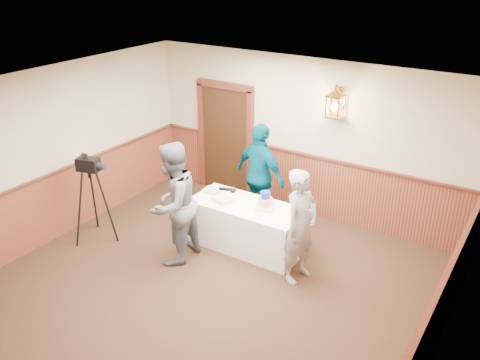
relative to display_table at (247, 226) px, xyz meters
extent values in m
plane|color=black|center=(0.16, -1.90, -0.38)|extent=(7.00, 7.00, 0.00)
cube|color=#B7AC89|center=(0.16, 1.60, 1.02)|extent=(6.00, 0.02, 2.80)
cube|color=#B7AC89|center=(-2.84, -1.90, 1.02)|extent=(0.02, 7.00, 2.80)
cube|color=#B7AC89|center=(3.16, -1.90, 1.02)|extent=(0.02, 7.00, 2.80)
cube|color=white|center=(0.16, -1.90, 2.42)|extent=(6.00, 7.00, 0.02)
cube|color=#542518|center=(0.16, 1.58, 0.18)|extent=(5.98, 0.04, 1.10)
cube|color=#542518|center=(-2.82, -1.90, 0.18)|extent=(0.04, 6.98, 1.10)
cube|color=#4F1E15|center=(0.16, 1.56, 0.75)|extent=(5.98, 0.07, 0.04)
cube|color=black|center=(-1.44, 1.55, 0.68)|extent=(1.00, 0.06, 2.10)
cube|color=white|center=(0.00, 0.00, 0.00)|extent=(1.80, 0.80, 0.75)
cube|color=#FAECBF|center=(0.30, 0.05, 0.40)|extent=(0.35, 0.35, 0.05)
cylinder|color=red|center=(0.30, 0.05, 0.49)|extent=(0.22, 0.22, 0.13)
cylinder|color=#112B9B|center=(0.30, 0.05, 0.61)|extent=(0.15, 0.15, 0.10)
cube|color=#E4D888|center=(-0.39, -0.11, 0.41)|extent=(0.35, 0.30, 0.06)
cube|color=#8EC58B|center=(-0.72, 0.07, 0.40)|extent=(0.27, 0.23, 0.06)
imported|color=slate|center=(-0.73, -0.90, 0.58)|extent=(0.77, 0.96, 1.90)
cylinder|color=black|center=(0.27, -0.98, 1.10)|extent=(0.23, 0.07, 0.09)
sphere|color=black|center=(0.40, -0.99, 1.13)|extent=(0.08, 0.08, 0.08)
imported|color=#939397|center=(1.09, -0.32, 0.48)|extent=(0.50, 0.68, 1.70)
imported|color=#004053|center=(-0.22, 0.78, 0.53)|extent=(1.14, 0.71, 1.81)
cube|color=black|center=(-2.23, -1.12, 0.95)|extent=(0.39, 0.28, 0.21)
cylinder|color=black|center=(-2.01, -1.06, 0.95)|extent=(0.16, 0.14, 0.10)
camera|label=1|loc=(3.72, -5.99, 4.00)|focal=38.00mm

